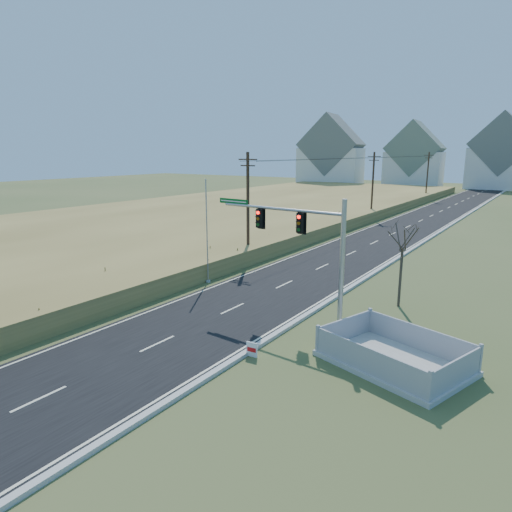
{
  "coord_description": "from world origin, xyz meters",
  "views": [
    {
      "loc": [
        15.17,
        -16.25,
        8.99
      ],
      "look_at": [
        1.59,
        4.09,
        3.4
      ],
      "focal_mm": 32.0,
      "sensor_mm": 36.0,
      "label": 1
    }
  ],
  "objects_px": {
    "flagpole": "(207,242)",
    "bare_tree": "(403,235)",
    "fence_enclosure": "(394,359)",
    "open_sign": "(252,350)",
    "traffic_signal_mast": "(311,246)"
  },
  "relations": [
    {
      "from": "bare_tree",
      "to": "open_sign",
      "type": "bearing_deg",
      "value": -107.67
    },
    {
      "from": "fence_enclosure",
      "to": "open_sign",
      "type": "distance_m",
      "value": 6.18
    },
    {
      "from": "flagpole",
      "to": "bare_tree",
      "type": "relative_size",
      "value": 1.36
    },
    {
      "from": "traffic_signal_mast",
      "to": "fence_enclosure",
      "type": "bearing_deg",
      "value": -19.77
    },
    {
      "from": "flagpole",
      "to": "traffic_signal_mast",
      "type": "bearing_deg",
      "value": -17.73
    },
    {
      "from": "traffic_signal_mast",
      "to": "open_sign",
      "type": "distance_m",
      "value": 6.48
    },
    {
      "from": "fence_enclosure",
      "to": "flagpole",
      "type": "xyz_separation_m",
      "value": [
        -14.91,
        5.52,
        2.62
      ]
    },
    {
      "from": "traffic_signal_mast",
      "to": "open_sign",
      "type": "relative_size",
      "value": 12.42
    },
    {
      "from": "traffic_signal_mast",
      "to": "flagpole",
      "type": "height_order",
      "value": "flagpole"
    },
    {
      "from": "open_sign",
      "to": "flagpole",
      "type": "relative_size",
      "value": 0.09
    },
    {
      "from": "fence_enclosure",
      "to": "bare_tree",
      "type": "xyz_separation_m",
      "value": [
        -2.16,
        7.87,
        4.03
      ]
    },
    {
      "from": "flagpole",
      "to": "fence_enclosure",
      "type": "bearing_deg",
      "value": -20.33
    },
    {
      "from": "open_sign",
      "to": "traffic_signal_mast",
      "type": "bearing_deg",
      "value": 84.15
    },
    {
      "from": "fence_enclosure",
      "to": "flagpole",
      "type": "distance_m",
      "value": 16.11
    },
    {
      "from": "fence_enclosure",
      "to": "open_sign",
      "type": "xyz_separation_m",
      "value": [
        -5.54,
        -2.74,
        0.09
      ]
    }
  ]
}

